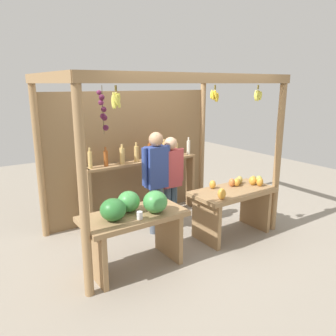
{
  "coord_description": "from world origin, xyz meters",
  "views": [
    {
      "loc": [
        -2.61,
        -4.01,
        2.24
      ],
      "look_at": [
        0.0,
        -0.18,
        1.06
      ],
      "focal_mm": 35.65,
      "sensor_mm": 36.0,
      "label": 1
    }
  ],
  "objects": [
    {
      "name": "ground_plane",
      "position": [
        0.0,
        0.0,
        0.0
      ],
      "size": [
        12.0,
        12.0,
        0.0
      ],
      "primitive_type": "plane",
      "color": "gray",
      "rests_on": "ground"
    },
    {
      "name": "fruit_counter_right",
      "position": [
        0.86,
        -0.66,
        0.55
      ],
      "size": [
        1.28,
        0.64,
        0.87
      ],
      "color": "#99754C",
      "rests_on": "ground"
    },
    {
      "name": "fruit_counter_left",
      "position": [
        -0.84,
        -0.68,
        0.65
      ],
      "size": [
        1.28,
        0.64,
        0.99
      ],
      "color": "#99754C",
      "rests_on": "ground"
    },
    {
      "name": "vendor_woman",
      "position": [
        0.23,
        0.09,
        0.86
      ],
      "size": [
        0.48,
        0.2,
        1.46
      ],
      "rotation": [
        0.0,
        0.0,
        0.01
      ],
      "color": "#3C5266",
      "rests_on": "ground"
    },
    {
      "name": "bottle_shelf_unit",
      "position": [
        0.08,
        0.67,
        0.81
      ],
      "size": [
        2.03,
        0.22,
        1.33
      ],
      "color": "#99754C",
      "rests_on": "ground"
    },
    {
      "name": "market_stall",
      "position": [
        -0.0,
        0.41,
        1.37
      ],
      "size": [
        3.16,
        1.89,
        2.37
      ],
      "color": "#99754C",
      "rests_on": "ground"
    },
    {
      "name": "vendor_man",
      "position": [
        -0.07,
        0.04,
        0.93
      ],
      "size": [
        0.48,
        0.21,
        1.56
      ],
      "rotation": [
        0.0,
        0.0,
        -0.06
      ],
      "color": "#525D6C",
      "rests_on": "ground"
    }
  ]
}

